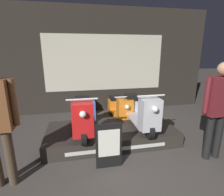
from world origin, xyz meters
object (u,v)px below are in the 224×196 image
object	(u,v)px
person_right_browsing	(219,104)
price_sign_board	(109,146)
scooter_display_right	(139,111)
scooter_backrow_1	(119,109)
scooter_display_left	(82,115)
scooter_backrow_0	(86,111)

from	to	relation	value
person_right_browsing	price_sign_board	distance (m)	2.01
scooter_display_right	scooter_backrow_1	bearing A→B (deg)	99.34
scooter_display_left	price_sign_board	xyz separation A→B (m)	(0.40, -0.89, -0.23)
scooter_backrow_0	scooter_backrow_1	distance (m)	0.92
scooter_display_right	scooter_backrow_1	size ratio (longest dim) A/B	1.00
scooter_backrow_0	price_sign_board	distance (m)	2.00
scooter_backrow_0	person_right_browsing	bearing A→B (deg)	-43.75
scooter_display_left	price_sign_board	bearing A→B (deg)	-65.73
scooter_display_left	person_right_browsing	distance (m)	2.54
scooter_display_left	scooter_backrow_1	xyz separation A→B (m)	(1.06, 1.09, -0.30)
scooter_display_right	scooter_backrow_1	xyz separation A→B (m)	(-0.18, 1.09, -0.30)
scooter_display_left	price_sign_board	size ratio (longest dim) A/B	2.03
scooter_backrow_1	price_sign_board	distance (m)	2.09
scooter_display_left	scooter_backrow_1	size ratio (longest dim) A/B	1.00
scooter_display_right	price_sign_board	world-z (taller)	scooter_display_right
scooter_display_right	price_sign_board	bearing A→B (deg)	-133.24
scooter_backrow_0	scooter_display_left	bearing A→B (deg)	-97.32
scooter_display_left	scooter_display_right	size ratio (longest dim) A/B	1.00
person_right_browsing	price_sign_board	size ratio (longest dim) A/B	2.20
scooter_backrow_0	scooter_backrow_1	size ratio (longest dim) A/B	1.00
scooter_backrow_1	person_right_browsing	bearing A→B (deg)	-58.99
scooter_display_right	scooter_backrow_1	distance (m)	1.14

